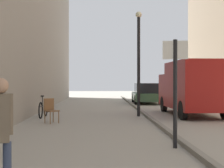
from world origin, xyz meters
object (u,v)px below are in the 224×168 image
cafe_chair_near_window (50,109)px  lamp_post (139,56)px  delivery_van (191,87)px  street_sign_post (175,84)px  parked_car (146,93)px  pedestrian_main_foreground (1,129)px  bicycle_leaning (43,109)px

cafe_chair_near_window → lamp_post: bearing=171.2°
delivery_van → cafe_chair_near_window: size_ratio=5.79×
street_sign_post → lamp_post: size_ratio=0.55×
delivery_van → parked_car: size_ratio=1.28×
lamp_post → cafe_chair_near_window: 4.83m
pedestrian_main_foreground → delivery_van: (5.62, 11.04, 0.38)m
street_sign_post → bicycle_leaning: street_sign_post is taller
delivery_van → parked_car: 8.48m
pedestrian_main_foreground → cafe_chair_near_window: pedestrian_main_foreground is taller
delivery_van → cafe_chair_near_window: bearing=-157.3°
street_sign_post → cafe_chair_near_window: (-3.70, 4.93, -1.00)m
lamp_post → bicycle_leaning: lamp_post is taller
delivery_van → bicycle_leaning: (-6.78, -0.77, -0.95)m
street_sign_post → lamp_post: bearing=-79.1°
pedestrian_main_foreground → lamp_post: (3.08, 10.62, 1.77)m
lamp_post → delivery_van: bearing=9.4°
bicycle_leaning → cafe_chair_near_window: (0.61, -1.96, 0.17)m
lamp_post → pedestrian_main_foreground: bearing=-106.2°
delivery_van → lamp_post: size_ratio=1.14×
bicycle_leaning → street_sign_post: bearing=-55.6°
delivery_van → parked_car: (-1.00, 8.40, -0.62)m
lamp_post → cafe_chair_near_window: bearing=-147.7°
parked_car → cafe_chair_near_window: (-5.18, -11.12, -0.17)m
delivery_van → parked_car: bearing=95.6°
pedestrian_main_foreground → bicycle_leaning: 10.35m
pedestrian_main_foreground → bicycle_leaning: (-1.17, 10.27, -0.57)m
parked_car → cafe_chair_near_window: size_ratio=4.53×
parked_car → street_sign_post: 16.14m
parked_car → delivery_van: bearing=-81.4°
pedestrian_main_foreground → cafe_chair_near_window: bearing=74.1°
lamp_post → parked_car: bearing=80.1°
parked_car → lamp_post: bearing=-98.1°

